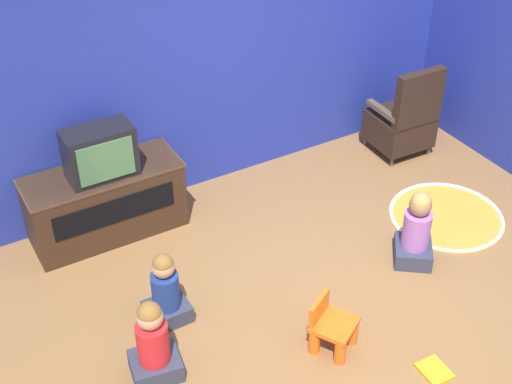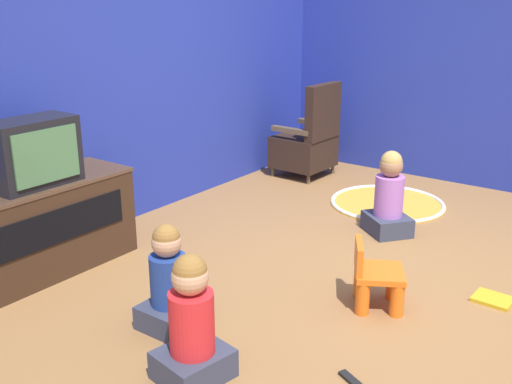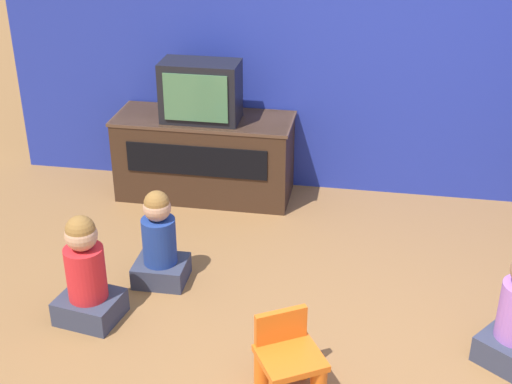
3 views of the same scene
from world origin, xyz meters
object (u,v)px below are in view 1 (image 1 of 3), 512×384
television (100,153)px  tv_cabinet (105,202)px  yellow_kid_chair (332,328)px  child_watching_center (416,232)px  black_armchair (403,121)px  child_watching_left (153,345)px  book (434,371)px  child_watching_right (166,292)px

television → tv_cabinet: bearing=90.0°
yellow_kid_chair → child_watching_center: bearing=-9.1°
black_armchair → child_watching_left: (-3.41, -1.44, -0.08)m
yellow_kid_chair → black_armchair: bearing=10.0°
yellow_kid_chair → book: size_ratio=1.76×
child_watching_left → yellow_kid_chair: bearing=-8.5°
tv_cabinet → book: size_ratio=5.65×
tv_cabinet → child_watching_left: 1.73m
yellow_kid_chair → tv_cabinet: bearing=83.7°
television → child_watching_left: television is taller
tv_cabinet → yellow_kid_chair: bearing=-65.9°
child_watching_left → child_watching_center: size_ratio=0.99×
tv_cabinet → child_watching_center: child_watching_center is taller
tv_cabinet → yellow_kid_chair: size_ratio=3.21×
tv_cabinet → black_armchair: bearing=-4.8°
child_watching_left → book: child_watching_left is taller
television → book: bearing=-61.3°
television → child_watching_right: 1.33m
tv_cabinet → television: bearing=-90.0°
tv_cabinet → book: 3.08m
child_watching_left → child_watching_center: bearing=11.0°
child_watching_left → book: (1.73, -1.00, -0.28)m
yellow_kid_chair → child_watching_center: (1.17, 0.45, 0.12)m
child_watching_center → child_watching_left: bearing=128.3°
black_armchair → child_watching_center: 1.72m
television → child_watching_center: (2.11, -1.60, -0.57)m
child_watching_right → television: bearing=90.0°
tv_cabinet → child_watching_right: (0.01, -1.25, -0.06)m
television → child_watching_right: size_ratio=0.90×
child_watching_right → black_armchair: bearing=17.1°
tv_cabinet → black_armchair: black_armchair is taller
yellow_kid_chair → child_watching_center: child_watching_center is taller
child_watching_left → television: bearing=90.0°
television → book: size_ratio=2.39×
television → child_watching_center: 2.71m
book → child_watching_right: bearing=46.8°
yellow_kid_chair → book: yellow_kid_chair is taller
tv_cabinet → book: (1.44, -2.70, -0.32)m
television → black_armchair: size_ratio=0.57×
yellow_kid_chair → child_watching_left: child_watching_left is taller
child_watching_center → yellow_kid_chair: bearing=148.5°
black_armchair → child_watching_center: bearing=56.0°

